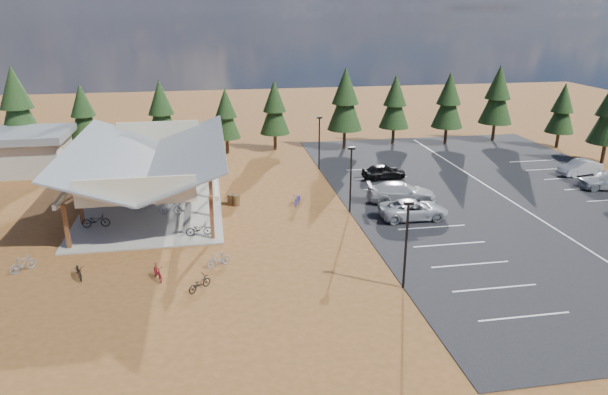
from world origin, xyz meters
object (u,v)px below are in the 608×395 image
at_px(car_2, 413,209).
at_px(lamp_post_2, 319,139).
at_px(trash_bin_1, 231,200).
at_px(bike_pavilion, 150,156).
at_px(bike_0, 96,221).
at_px(car_4, 384,172).
at_px(bike_6, 173,184).
at_px(lamp_post_1, 351,175).
at_px(bike_9, 23,264).
at_px(trash_bin_0, 236,200).
at_px(bike_7, 187,172).
at_px(car_8, 608,180).
at_px(bike_12, 200,283).
at_px(car_3, 401,192).
at_px(bike_2, 115,184).
at_px(bike_14, 298,199).
at_px(bike_5, 170,208).
at_px(lamp_post_0, 406,239).
at_px(car_9, 580,167).
at_px(bike_4, 199,229).
at_px(outbuilding, 9,151).
at_px(bike_1, 138,203).
at_px(bike_8, 79,271).

bearing_deg(car_2, lamp_post_2, 17.97).
bearing_deg(trash_bin_1, bike_pavilion, 163.88).
bearing_deg(bike_0, car_4, -72.22).
bearing_deg(bike_6, trash_bin_1, -134.14).
distance_m(lamp_post_1, bike_9, 22.57).
xyz_separation_m(trash_bin_0, bike_7, (-3.98, 7.96, 0.18)).
height_order(bike_6, car_2, car_2).
bearing_deg(car_8, bike_12, -60.96).
bearing_deg(trash_bin_0, car_3, -6.22).
height_order(bike_2, bike_14, bike_2).
bearing_deg(bike_5, bike_9, 145.05).
relative_size(lamp_post_0, car_9, 1.21).
distance_m(lamp_post_1, car_2, 5.28).
bearing_deg(trash_bin_1, car_4, 17.98).
bearing_deg(trash_bin_0, car_8, -2.44).
xyz_separation_m(trash_bin_0, bike_4, (-2.81, -5.79, 0.11)).
distance_m(bike_5, bike_14, 9.83).
relative_size(lamp_post_0, trash_bin_0, 5.71).
distance_m(outbuilding, trash_bin_0, 24.32).
bearing_deg(trash_bin_1, bike_4, -112.07).
relative_size(bike_4, car_2, 0.35).
distance_m(car_4, car_8, 19.10).
xyz_separation_m(bike_pavilion, bike_9, (-6.54, -11.26, -3.33)).
bearing_deg(car_2, outbuilding, 62.52).
distance_m(trash_bin_0, bike_5, 5.14).
bearing_deg(lamp_post_0, bike_pavilion, 131.42).
bearing_deg(car_8, bike_2, -89.32).
bearing_deg(car_3, car_4, 2.04).
xyz_separation_m(bike_1, bike_14, (12.33, -0.78, -0.12)).
bearing_deg(bike_1, bike_8, 165.86).
bearing_deg(car_9, bike_5, -93.31).
height_order(bike_14, car_4, car_4).
relative_size(lamp_post_2, bike_8, 3.12).
height_order(lamp_post_0, bike_5, lamp_post_0).
relative_size(bike_6, bike_14, 1.01).
distance_m(bike_4, bike_14, 9.27).
xyz_separation_m(bike_9, car_2, (25.83, 4.13, 0.26)).
height_order(lamp_post_1, bike_5, lamp_post_1).
xyz_separation_m(lamp_post_0, car_3, (4.63, 13.56, -2.14)).
bearing_deg(outbuilding, bike_12, -55.97).
distance_m(bike_14, car_4, 10.34).
bearing_deg(lamp_post_0, lamp_post_2, 90.00).
xyz_separation_m(bike_4, bike_14, (7.65, 5.22, -0.10)).
height_order(bike_8, car_9, car_9).
xyz_separation_m(trash_bin_1, car_2, (13.16, -5.35, 0.30)).
distance_m(bike_8, bike_12, 7.39).
relative_size(car_8, car_9, 1.11).
xyz_separation_m(car_2, car_4, (0.89, 9.91, -0.03)).
height_order(bike_8, bike_12, bike_8).
xyz_separation_m(bike_4, bike_6, (-2.28, 10.40, 0.01)).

